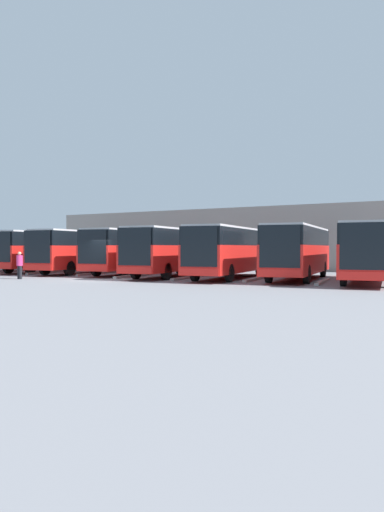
% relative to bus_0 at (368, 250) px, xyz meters
% --- Properties ---
extents(ground_plane, '(600.00, 600.00, 0.00)m').
position_rel_bus_0_xyz_m(ground_plane, '(14.92, 5.83, -1.84)').
color(ground_plane, gray).
extents(bus_0, '(4.14, 11.62, 3.30)m').
position_rel_bus_0_xyz_m(bus_0, '(0.00, 0.00, 0.00)').
color(bus_0, red).
rests_on(bus_0, ground_plane).
extents(curb_divider_0, '(1.03, 5.14, 0.15)m').
position_rel_bus_0_xyz_m(curb_divider_0, '(2.13, 1.68, -1.76)').
color(curb_divider_0, '#9E9E99').
rests_on(curb_divider_0, ground_plane).
extents(bus_1, '(4.14, 11.62, 3.30)m').
position_rel_bus_0_xyz_m(bus_1, '(4.26, -0.41, 0.00)').
color(bus_1, red).
rests_on(bus_1, ground_plane).
extents(curb_divider_1, '(1.03, 5.14, 0.15)m').
position_rel_bus_0_xyz_m(curb_divider_1, '(6.40, 1.28, -1.76)').
color(curb_divider_1, '#9E9E99').
rests_on(curb_divider_1, ground_plane).
extents(bus_2, '(4.14, 11.62, 3.30)m').
position_rel_bus_0_xyz_m(bus_2, '(8.53, 0.57, 0.00)').
color(bus_2, red).
rests_on(bus_2, ground_plane).
extents(curb_divider_2, '(1.03, 5.14, 0.15)m').
position_rel_bus_0_xyz_m(curb_divider_2, '(10.66, 2.26, -1.76)').
color(curb_divider_2, '#9E9E99').
rests_on(curb_divider_2, ground_plane).
extents(bus_3, '(4.14, 11.62, 3.30)m').
position_rel_bus_0_xyz_m(bus_3, '(12.79, 0.72, 0.00)').
color(bus_3, red).
rests_on(bus_3, ground_plane).
extents(curb_divider_3, '(1.03, 5.14, 0.15)m').
position_rel_bus_0_xyz_m(curb_divider_3, '(14.92, 2.40, -1.76)').
color(curb_divider_3, '#9E9E99').
rests_on(curb_divider_3, ground_plane).
extents(bus_4, '(4.14, 11.62, 3.30)m').
position_rel_bus_0_xyz_m(bus_4, '(17.05, -0.38, 0.00)').
color(bus_4, red).
rests_on(bus_4, ground_plane).
extents(curb_divider_4, '(1.03, 5.14, 0.15)m').
position_rel_bus_0_xyz_m(curb_divider_4, '(19.19, 1.31, -1.76)').
color(curb_divider_4, '#9E9E99').
rests_on(curb_divider_4, ground_plane).
extents(bus_5, '(4.14, 11.62, 3.30)m').
position_rel_bus_0_xyz_m(bus_5, '(21.32, 0.35, 0.00)').
color(bus_5, red).
rests_on(bus_5, ground_plane).
extents(curb_divider_5, '(1.03, 5.14, 0.15)m').
position_rel_bus_0_xyz_m(curb_divider_5, '(23.45, 2.03, -1.76)').
color(curb_divider_5, '#9E9E99').
rests_on(curb_divider_5, ground_plane).
extents(bus_6, '(4.14, 11.62, 3.30)m').
position_rel_bus_0_xyz_m(bus_6, '(25.58, 0.11, 0.00)').
color(bus_6, red).
rests_on(bus_6, ground_plane).
extents(curb_divider_6, '(1.03, 5.14, 0.15)m').
position_rel_bus_0_xyz_m(curb_divider_6, '(27.71, 1.79, -1.76)').
color(curb_divider_6, '#9E9E99').
rests_on(curb_divider_6, ground_plane).
extents(bus_7, '(4.14, 11.62, 3.30)m').
position_rel_bus_0_xyz_m(bus_7, '(29.84, 0.75, 0.00)').
color(bus_7, red).
rests_on(bus_7, ground_plane).
extents(pedestrian, '(0.47, 0.47, 1.74)m').
position_rel_bus_0_xyz_m(pedestrian, '(19.70, 8.04, -0.90)').
color(pedestrian, black).
rests_on(pedestrian, ground_plane).
extents(station_building, '(40.62, 16.67, 5.69)m').
position_rel_bus_0_xyz_m(station_building, '(14.92, -18.57, 1.03)').
color(station_building, gray).
rests_on(station_building, ground_plane).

